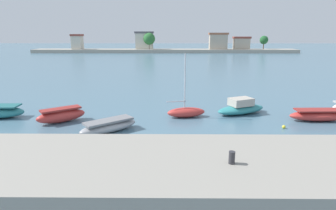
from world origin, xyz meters
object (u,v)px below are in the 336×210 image
(mooring_bollard, at_px, (232,158))
(moored_boat_1, at_px, (61,115))
(moored_boat_2, at_px, (109,126))
(moored_boat_3, at_px, (186,112))
(moored_boat_4, at_px, (241,108))
(mooring_buoy_1, at_px, (284,127))
(moored_boat_5, at_px, (320,115))

(mooring_bollard, relative_size, moored_boat_1, 0.13)
(mooring_bollard, distance_m, moored_boat_2, 12.62)
(moored_boat_2, relative_size, moored_boat_3, 0.81)
(moored_boat_1, bearing_deg, mooring_bollard, -83.32)
(moored_boat_4, xyz_separation_m, mooring_buoy_1, (2.38, -4.32, -0.42))
(moored_boat_1, bearing_deg, moored_boat_5, -34.62)
(mooring_bollard, relative_size, moored_boat_2, 0.11)
(mooring_bollard, bearing_deg, mooring_buoy_1, 59.47)
(mooring_bollard, distance_m, moored_boat_3, 14.36)
(moored_boat_4, relative_size, mooring_buoy_1, 19.07)
(mooring_buoy_1, bearing_deg, moored_boat_1, 175.18)
(moored_boat_4, relative_size, moored_boat_5, 1.00)
(moored_boat_5, bearing_deg, moored_boat_1, 179.95)
(moored_boat_5, relative_size, mooring_buoy_1, 18.99)
(mooring_bollard, xyz_separation_m, moored_boat_4, (4.13, 15.37, -1.98))
(moored_boat_1, relative_size, moored_boat_4, 0.76)
(moored_boat_4, bearing_deg, moored_boat_1, 165.59)
(moored_boat_2, bearing_deg, moored_boat_4, -14.24)
(moored_boat_2, height_order, moored_boat_4, moored_boat_4)
(mooring_bollard, bearing_deg, moored_boat_5, 51.83)
(moored_boat_1, height_order, moored_boat_5, moored_boat_1)
(moored_boat_2, relative_size, moored_boat_4, 0.86)
(mooring_bollard, xyz_separation_m, moored_boat_2, (-7.16, 10.17, -2.09))
(mooring_bollard, xyz_separation_m, mooring_buoy_1, (6.52, 11.05, -2.40))
(moored_boat_2, bearing_deg, moored_boat_5, -29.13)
(moored_boat_1, bearing_deg, mooring_buoy_1, -41.06)
(moored_boat_5, xyz_separation_m, mooring_buoy_1, (-3.87, -2.16, -0.34))
(moored_boat_2, relative_size, mooring_buoy_1, 16.44)
(moored_boat_3, bearing_deg, mooring_bollard, -96.27)
(moored_boat_1, height_order, moored_boat_2, moored_boat_1)
(moored_boat_5, bearing_deg, mooring_buoy_1, -152.50)
(moored_boat_5, distance_m, mooring_buoy_1, 4.44)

